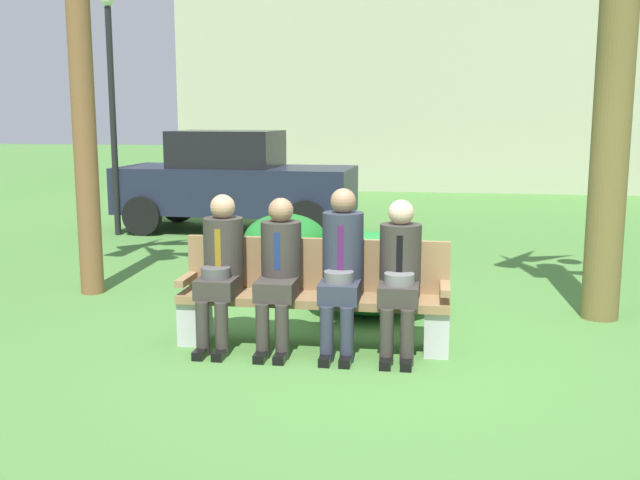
{
  "coord_description": "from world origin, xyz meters",
  "views": [
    {
      "loc": [
        0.6,
        -5.75,
        1.94
      ],
      "look_at": [
        -0.38,
        0.58,
        0.85
      ],
      "focal_mm": 41.32,
      "sensor_mm": 36.0,
      "label": 1
    }
  ],
  "objects_px": {
    "seated_man_leftmost": "(221,263)",
    "seated_man_centerright": "(341,263)",
    "shrub_mid_lawn": "(285,240)",
    "street_lamp": "(112,90)",
    "seated_man_rightmost": "(400,270)",
    "building_backdrop": "(432,29)",
    "shrub_near_bench": "(370,273)",
    "parked_car_near": "(235,181)",
    "park_bench": "(314,295)",
    "seated_man_centerleft": "(279,266)"
  },
  "relations": [
    {
      "from": "seated_man_leftmost",
      "to": "seated_man_rightmost",
      "type": "bearing_deg",
      "value": -0.08
    },
    {
      "from": "seated_man_rightmost",
      "to": "seated_man_centerright",
      "type": "bearing_deg",
      "value": 178.98
    },
    {
      "from": "street_lamp",
      "to": "shrub_near_bench",
      "type": "bearing_deg",
      "value": -42.98
    },
    {
      "from": "shrub_near_bench",
      "to": "building_backdrop",
      "type": "height_order",
      "value": "building_backdrop"
    },
    {
      "from": "seated_man_centerleft",
      "to": "shrub_mid_lawn",
      "type": "xyz_separation_m",
      "value": [
        -0.64,
        3.39,
        -0.37
      ]
    },
    {
      "from": "seated_man_rightmost",
      "to": "parked_car_near",
      "type": "xyz_separation_m",
      "value": [
        -3.05,
        6.12,
        0.13
      ]
    },
    {
      "from": "seated_man_leftmost",
      "to": "shrub_near_bench",
      "type": "relative_size",
      "value": 0.99
    },
    {
      "from": "seated_man_leftmost",
      "to": "seated_man_centerleft",
      "type": "distance_m",
      "value": 0.5
    },
    {
      "from": "building_backdrop",
      "to": "parked_car_near",
      "type": "bearing_deg",
      "value": -105.98
    },
    {
      "from": "parked_car_near",
      "to": "shrub_near_bench",
      "type": "bearing_deg",
      "value": -61.12
    },
    {
      "from": "shrub_near_bench",
      "to": "building_backdrop",
      "type": "relative_size",
      "value": 0.1
    },
    {
      "from": "seated_man_rightmost",
      "to": "street_lamp",
      "type": "xyz_separation_m",
      "value": [
        -4.84,
        5.4,
        1.63
      ]
    },
    {
      "from": "park_bench",
      "to": "street_lamp",
      "type": "height_order",
      "value": "street_lamp"
    },
    {
      "from": "seated_man_rightmost",
      "to": "building_backdrop",
      "type": "height_order",
      "value": "building_backdrop"
    },
    {
      "from": "seated_man_centerleft",
      "to": "building_backdrop",
      "type": "bearing_deg",
      "value": 86.36
    },
    {
      "from": "shrub_mid_lawn",
      "to": "seated_man_rightmost",
      "type": "bearing_deg",
      "value": -64.26
    },
    {
      "from": "seated_man_rightmost",
      "to": "building_backdrop",
      "type": "xyz_separation_m",
      "value": [
        0.09,
        17.1,
        3.75
      ]
    },
    {
      "from": "street_lamp",
      "to": "shrub_mid_lawn",
      "type": "bearing_deg",
      "value": -32.03
    },
    {
      "from": "seated_man_rightmost",
      "to": "shrub_mid_lawn",
      "type": "height_order",
      "value": "seated_man_rightmost"
    },
    {
      "from": "seated_man_centerleft",
      "to": "seated_man_rightmost",
      "type": "height_order",
      "value": "seated_man_rightmost"
    },
    {
      "from": "seated_man_rightmost",
      "to": "building_backdrop",
      "type": "relative_size",
      "value": 0.09
    },
    {
      "from": "seated_man_centerright",
      "to": "street_lamp",
      "type": "bearing_deg",
      "value": 128.99
    },
    {
      "from": "seated_man_leftmost",
      "to": "shrub_near_bench",
      "type": "height_order",
      "value": "seated_man_leftmost"
    },
    {
      "from": "seated_man_leftmost",
      "to": "seated_man_centerright",
      "type": "distance_m",
      "value": 1.02
    },
    {
      "from": "seated_man_leftmost",
      "to": "building_backdrop",
      "type": "height_order",
      "value": "building_backdrop"
    },
    {
      "from": "shrub_mid_lawn",
      "to": "street_lamp",
      "type": "bearing_deg",
      "value": 147.97
    },
    {
      "from": "seated_man_centerright",
      "to": "seated_man_leftmost",
      "type": "bearing_deg",
      "value": -179.64
    },
    {
      "from": "parked_car_near",
      "to": "seated_man_centerleft",
      "type": "bearing_deg",
      "value": -71.42
    },
    {
      "from": "seated_man_centerleft",
      "to": "seated_man_leftmost",
      "type": "bearing_deg",
      "value": -179.58
    },
    {
      "from": "park_bench",
      "to": "shrub_mid_lawn",
      "type": "distance_m",
      "value": 3.38
    },
    {
      "from": "seated_man_rightmost",
      "to": "street_lamp",
      "type": "bearing_deg",
      "value": 131.87
    },
    {
      "from": "building_backdrop",
      "to": "park_bench",
      "type": "bearing_deg",
      "value": -92.76
    },
    {
      "from": "seated_man_leftmost",
      "to": "seated_man_centerleft",
      "type": "xyz_separation_m",
      "value": [
        0.5,
        0.0,
        -0.01
      ]
    },
    {
      "from": "parked_car_near",
      "to": "seated_man_rightmost",
      "type": "bearing_deg",
      "value": -63.49
    },
    {
      "from": "seated_man_rightmost",
      "to": "building_backdrop",
      "type": "distance_m",
      "value": 17.51
    },
    {
      "from": "seated_man_leftmost",
      "to": "street_lamp",
      "type": "xyz_separation_m",
      "value": [
        -3.34,
        5.39,
        1.62
      ]
    },
    {
      "from": "park_bench",
      "to": "seated_man_rightmost",
      "type": "bearing_deg",
      "value": -10.8
    },
    {
      "from": "seated_man_leftmost",
      "to": "street_lamp",
      "type": "bearing_deg",
      "value": 121.75
    },
    {
      "from": "park_bench",
      "to": "shrub_mid_lawn",
      "type": "height_order",
      "value": "park_bench"
    },
    {
      "from": "shrub_mid_lawn",
      "to": "building_backdrop",
      "type": "distance_m",
      "value": 14.42
    },
    {
      "from": "seated_man_centerleft",
      "to": "building_backdrop",
      "type": "xyz_separation_m",
      "value": [
        1.09,
        17.09,
        3.75
      ]
    },
    {
      "from": "shrub_near_bench",
      "to": "seated_man_leftmost",
      "type": "bearing_deg",
      "value": -133.64
    },
    {
      "from": "seated_man_rightmost",
      "to": "shrub_mid_lawn",
      "type": "distance_m",
      "value": 3.79
    },
    {
      "from": "seated_man_leftmost",
      "to": "street_lamp",
      "type": "height_order",
      "value": "street_lamp"
    },
    {
      "from": "park_bench",
      "to": "seated_man_centerleft",
      "type": "distance_m",
      "value": 0.41
    },
    {
      "from": "seated_man_centerright",
      "to": "shrub_mid_lawn",
      "type": "bearing_deg",
      "value": 108.94
    },
    {
      "from": "seated_man_rightmost",
      "to": "park_bench",
      "type": "bearing_deg",
      "value": 169.2
    },
    {
      "from": "seated_man_centerright",
      "to": "seated_man_rightmost",
      "type": "bearing_deg",
      "value": -1.02
    },
    {
      "from": "shrub_mid_lawn",
      "to": "seated_man_leftmost",
      "type": "bearing_deg",
      "value": -87.66
    },
    {
      "from": "street_lamp",
      "to": "building_backdrop",
      "type": "height_order",
      "value": "building_backdrop"
    }
  ]
}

